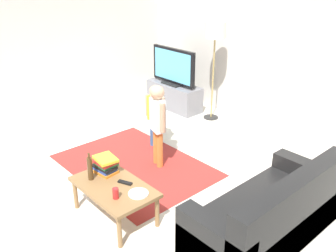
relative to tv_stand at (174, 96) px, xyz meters
The scene contains 16 objects.
ground 2.88m from the tv_stand, 53.25° to the right, with size 7.80×7.80×0.00m, color beige.
wall_back 2.16m from the tv_stand, 22.25° to the left, with size 6.00×0.12×2.70m, color silver.
wall_left 2.86m from the tv_stand, 119.19° to the right, with size 0.12×6.00×2.70m, color silver.
area_rug 2.44m from the tv_stand, 56.18° to the right, with size 2.20×1.60×0.01m, color #9E2D28.
tv_stand is the anchor object (origin of this frame).
tv 0.60m from the tv_stand, 90.00° to the right, with size 1.10×0.28×0.71m.
couch 4.04m from the tv_stand, 28.32° to the right, with size 0.80×1.80×0.86m.
floor_lamp 1.57m from the tv_stand, ahead, with size 0.36×0.36×1.78m.
child_near_tv 1.80m from the tv_stand, 52.37° to the right, with size 0.33×0.18×1.01m.
child_center 2.39m from the tv_stand, 48.31° to the right, with size 0.39×0.21×1.20m.
coffee_table 3.61m from the tv_stand, 53.47° to the right, with size 1.00×0.60×0.42m.
book_stack 3.36m from the tv_stand, 56.66° to the right, with size 0.31×0.25×0.20m.
bottle 3.56m from the tv_stand, 58.26° to the right, with size 0.06×0.06×0.34m.
tv_remote 3.54m from the tv_stand, 51.66° to the right, with size 0.17×0.05×0.02m, color black.
soda_can 3.84m from the tv_stand, 51.89° to the right, with size 0.07×0.07×0.12m, color red.
plate 3.73m from the tv_stand, 48.59° to the right, with size 0.22×0.22×0.02m.
Camera 1 is at (3.43, -2.48, 2.68)m, focal length 39.49 mm.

